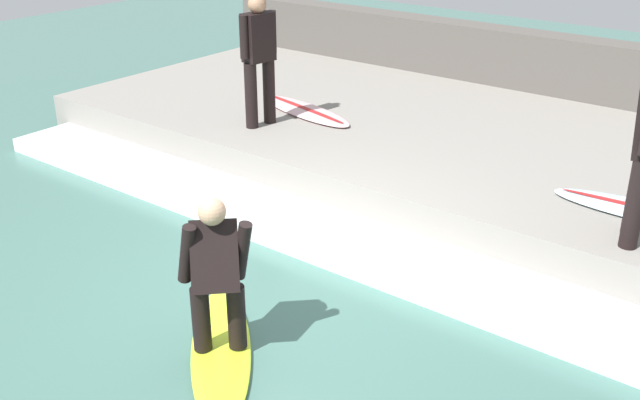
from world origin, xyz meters
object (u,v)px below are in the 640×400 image
Objects in this scene: surfer_riding at (216,268)px; surfboard_waiting_far at (305,110)px; surfboard_riding at (221,350)px; surfer_waiting_far at (259,54)px.

surfer_riding is 0.71× the size of surfboard_waiting_far.
surfboard_riding is 4.83m from surfboard_waiting_far.
surfer_riding reaches higher than surfboard_waiting_far.
surfer_riding is at bearing -153.43° from surfboard_riding.
surfer_waiting_far reaches higher than surfboard_riding.
surfer_waiting_far reaches higher than surfboard_waiting_far.
surfboard_waiting_far is (4.14, 2.43, 0.54)m from surfboard_riding.
surfer_riding reaches higher than surfboard_riding.
surfer_waiting_far is 1.18m from surfboard_waiting_far.
surfboard_waiting_far is at bearing 30.41° from surfer_riding.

